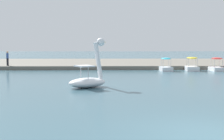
% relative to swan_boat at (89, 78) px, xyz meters
% --- Properties ---
extents(ground_plane, '(414.59, 414.59, 0.00)m').
position_rel_swan_boat_xyz_m(ground_plane, '(3.77, -9.62, -0.60)').
color(ground_plane, '#385966').
extents(shore_bank_far, '(132.88, 22.03, 0.42)m').
position_rel_swan_boat_xyz_m(shore_bank_far, '(3.77, 24.80, -0.39)').
color(shore_bank_far, '#6B665B').
rests_on(shore_bank_far, ground_plane).
extents(swan_boat, '(2.72, 2.38, 3.00)m').
position_rel_swan_boat_xyz_m(swan_boat, '(0.00, 0.00, 0.00)').
color(swan_boat, white).
rests_on(swan_boat, ground_plane).
extents(pedal_boat_cyan, '(1.14, 2.13, 1.39)m').
position_rel_swan_boat_xyz_m(pedal_boat_cyan, '(7.39, 12.31, -0.16)').
color(pedal_boat_cyan, white).
rests_on(pedal_boat_cyan, ground_plane).
extents(pedal_boat_yellow, '(1.56, 2.53, 1.44)m').
position_rel_swan_boat_xyz_m(pedal_boat_yellow, '(10.18, 12.51, -0.15)').
color(pedal_boat_yellow, white).
rests_on(pedal_boat_yellow, ground_plane).
extents(pedal_boat_red, '(1.24, 2.12, 1.40)m').
position_rel_swan_boat_xyz_m(pedal_boat_red, '(12.72, 12.25, -0.16)').
color(pedal_boat_red, white).
rests_on(pedal_boat_red, ground_plane).
extents(person_on_path, '(0.25, 0.25, 1.65)m').
position_rel_swan_boat_xyz_m(person_on_path, '(-9.84, 15.00, 0.71)').
color(person_on_path, black).
rests_on(person_on_path, shore_bank_far).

